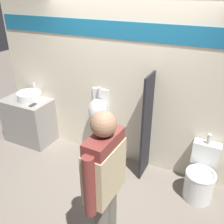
{
  "coord_description": "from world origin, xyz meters",
  "views": [
    {
      "loc": [
        1.4,
        -2.65,
        2.65
      ],
      "look_at": [
        0.0,
        0.17,
        1.05
      ],
      "focal_mm": 40.0,
      "sensor_mm": 36.0,
      "label": 1
    }
  ],
  "objects_px": {
    "toilet": "(200,177)",
    "cell_phone": "(33,105)",
    "person_in_vest": "(105,180)",
    "sink_basin": "(29,96)",
    "urinal_near_counter": "(98,112)"
  },
  "relations": [
    {
      "from": "toilet",
      "to": "cell_phone",
      "type": "bearing_deg",
      "value": -178.73
    },
    {
      "from": "toilet",
      "to": "person_in_vest",
      "type": "xyz_separation_m",
      "value": [
        -0.78,
        -1.32,
        0.71
      ]
    },
    {
      "from": "sink_basin",
      "to": "urinal_near_counter",
      "type": "height_order",
      "value": "urinal_near_counter"
    },
    {
      "from": "sink_basin",
      "to": "person_in_vest",
      "type": "bearing_deg",
      "value": -32.12
    },
    {
      "from": "urinal_near_counter",
      "to": "person_in_vest",
      "type": "relative_size",
      "value": 0.71
    },
    {
      "from": "urinal_near_counter",
      "to": "toilet",
      "type": "bearing_deg",
      "value": -6.4
    },
    {
      "from": "cell_phone",
      "to": "person_in_vest",
      "type": "height_order",
      "value": "person_in_vest"
    },
    {
      "from": "cell_phone",
      "to": "urinal_near_counter",
      "type": "bearing_deg",
      "value": 12.72
    },
    {
      "from": "cell_phone",
      "to": "urinal_near_counter",
      "type": "xyz_separation_m",
      "value": [
        1.13,
        0.25,
        0.0
      ]
    },
    {
      "from": "cell_phone",
      "to": "urinal_near_counter",
      "type": "relative_size",
      "value": 0.11
    },
    {
      "from": "toilet",
      "to": "urinal_near_counter",
      "type": "bearing_deg",
      "value": 173.6
    },
    {
      "from": "cell_phone",
      "to": "person_in_vest",
      "type": "bearing_deg",
      "value": -31.53
    },
    {
      "from": "urinal_near_counter",
      "to": "person_in_vest",
      "type": "distance_m",
      "value": 1.78
    },
    {
      "from": "sink_basin",
      "to": "urinal_near_counter",
      "type": "distance_m",
      "value": 1.35
    },
    {
      "from": "cell_phone",
      "to": "urinal_near_counter",
      "type": "distance_m",
      "value": 1.16
    }
  ]
}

